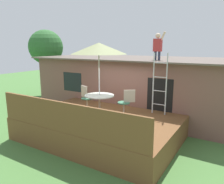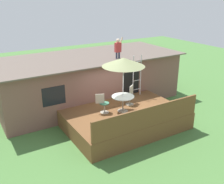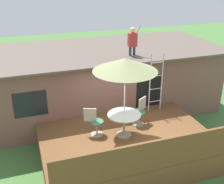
{
  "view_description": "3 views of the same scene",
  "coord_description": "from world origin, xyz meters",
  "px_view_note": "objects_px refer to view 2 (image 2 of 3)",
  "views": [
    {
      "loc": [
        4.19,
        -6.2,
        3.23
      ],
      "look_at": [
        -0.28,
        1.15,
        1.42
      ],
      "focal_mm": 35.09,
      "sensor_mm": 36.0,
      "label": 1
    },
    {
      "loc": [
        -6.28,
        -9.38,
        6.0
      ],
      "look_at": [
        -0.07,
        0.91,
        1.44
      ],
      "focal_mm": 42.45,
      "sensor_mm": 36.0,
      "label": 2
    },
    {
      "loc": [
        -2.9,
        -7.21,
        5.65
      ],
      "look_at": [
        -0.19,
        0.75,
        1.99
      ],
      "focal_mm": 45.28,
      "sensor_mm": 36.0,
      "label": 3
    }
  ],
  "objects_px": {
    "person_figure": "(118,47)",
    "patio_chair_left": "(103,103)",
    "patio_chair_right": "(130,95)",
    "patio_umbrella": "(123,62)",
    "patio_table": "(123,99)",
    "step_ladder": "(137,76)"
  },
  "relations": [
    {
      "from": "patio_table",
      "to": "patio_chair_right",
      "type": "distance_m",
      "value": 0.94
    },
    {
      "from": "patio_chair_right",
      "to": "patio_umbrella",
      "type": "bearing_deg",
      "value": 0.0
    },
    {
      "from": "patio_chair_right",
      "to": "person_figure",
      "type": "bearing_deg",
      "value": -137.25
    },
    {
      "from": "step_ladder",
      "to": "patio_chair_right",
      "type": "relative_size",
      "value": 2.39
    },
    {
      "from": "patio_umbrella",
      "to": "person_figure",
      "type": "xyz_separation_m",
      "value": [
        1.21,
        2.36,
        0.14
      ]
    },
    {
      "from": "patio_table",
      "to": "step_ladder",
      "type": "relative_size",
      "value": 0.47
    },
    {
      "from": "patio_chair_left",
      "to": "patio_chair_right",
      "type": "relative_size",
      "value": 1.0
    },
    {
      "from": "patio_chair_right",
      "to": "patio_chair_left",
      "type": "bearing_deg",
      "value": -27.66
    },
    {
      "from": "step_ladder",
      "to": "patio_chair_right",
      "type": "bearing_deg",
      "value": -140.67
    },
    {
      "from": "patio_table",
      "to": "person_figure",
      "type": "height_order",
      "value": "person_figure"
    },
    {
      "from": "person_figure",
      "to": "patio_chair_left",
      "type": "height_order",
      "value": "person_figure"
    },
    {
      "from": "step_ladder",
      "to": "person_figure",
      "type": "height_order",
      "value": "person_figure"
    },
    {
      "from": "patio_chair_left",
      "to": "person_figure",
      "type": "bearing_deg",
      "value": 65.56
    },
    {
      "from": "patio_table",
      "to": "step_ladder",
      "type": "xyz_separation_m",
      "value": [
        1.72,
        1.29,
        0.51
      ]
    },
    {
      "from": "patio_table",
      "to": "patio_chair_left",
      "type": "xyz_separation_m",
      "value": [
        -0.87,
        0.34,
        -0.13
      ]
    },
    {
      "from": "patio_chair_left",
      "to": "patio_chair_right",
      "type": "distance_m",
      "value": 1.65
    },
    {
      "from": "person_figure",
      "to": "patio_umbrella",
      "type": "bearing_deg",
      "value": -117.25
    },
    {
      "from": "patio_umbrella",
      "to": "patio_chair_left",
      "type": "bearing_deg",
      "value": 158.51
    },
    {
      "from": "patio_umbrella",
      "to": "person_figure",
      "type": "distance_m",
      "value": 2.65
    },
    {
      "from": "patio_table",
      "to": "patio_umbrella",
      "type": "xyz_separation_m",
      "value": [
        0.0,
        -0.0,
        1.76
      ]
    },
    {
      "from": "patio_chair_left",
      "to": "patio_chair_right",
      "type": "bearing_deg",
      "value": 27.65
    },
    {
      "from": "patio_umbrella",
      "to": "patio_table",
      "type": "bearing_deg",
      "value": 116.57
    }
  ]
}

